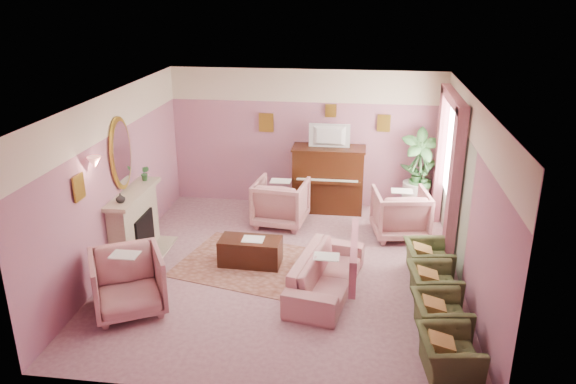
# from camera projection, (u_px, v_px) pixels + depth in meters

# --- Properties ---
(floor) EXTENTS (5.50, 6.00, 0.01)m
(floor) POSITION_uv_depth(u_px,v_px,m) (286.00, 270.00, 9.10)
(floor) COLOR gray
(floor) RESTS_ON ground
(ceiling) EXTENTS (5.50, 6.00, 0.01)m
(ceiling) POSITION_uv_depth(u_px,v_px,m) (285.00, 98.00, 8.13)
(ceiling) COLOR #F4E6CE
(ceiling) RESTS_ON wall_back
(wall_back) EXTENTS (5.50, 0.02, 2.80)m
(wall_back) POSITION_uv_depth(u_px,v_px,m) (306.00, 139.00, 11.40)
(wall_back) COLOR #865A83
(wall_back) RESTS_ON floor
(wall_front) EXTENTS (5.50, 0.02, 2.80)m
(wall_front) POSITION_uv_depth(u_px,v_px,m) (246.00, 286.00, 5.82)
(wall_front) COLOR #865A83
(wall_front) RESTS_ON floor
(wall_left) EXTENTS (0.02, 6.00, 2.80)m
(wall_left) POSITION_uv_depth(u_px,v_px,m) (115.00, 181.00, 8.95)
(wall_left) COLOR #865A83
(wall_left) RESTS_ON floor
(wall_right) EXTENTS (0.02, 6.00, 2.80)m
(wall_right) POSITION_uv_depth(u_px,v_px,m) (470.00, 197.00, 8.27)
(wall_right) COLOR #865A83
(wall_right) RESTS_ON floor
(picture_rail_band) EXTENTS (5.50, 0.01, 0.65)m
(picture_rail_band) POSITION_uv_depth(u_px,v_px,m) (306.00, 86.00, 11.02)
(picture_rail_band) COLOR #EEE0C4
(picture_rail_band) RESTS_ON wall_back
(stripe_panel) EXTENTS (0.01, 3.00, 2.15)m
(stripe_panel) POSITION_uv_depth(u_px,v_px,m) (454.00, 188.00, 9.60)
(stripe_panel) COLOR #A1B096
(stripe_panel) RESTS_ON wall_right
(fireplace_surround) EXTENTS (0.30, 1.40, 1.10)m
(fireplace_surround) POSITION_uv_depth(u_px,v_px,m) (135.00, 225.00, 9.41)
(fireplace_surround) COLOR tan
(fireplace_surround) RESTS_ON floor
(fireplace_inset) EXTENTS (0.18, 0.72, 0.68)m
(fireplace_inset) POSITION_uv_depth(u_px,v_px,m) (141.00, 234.00, 9.45)
(fireplace_inset) COLOR black
(fireplace_inset) RESTS_ON floor
(fire_ember) EXTENTS (0.06, 0.54, 0.10)m
(fire_ember) POSITION_uv_depth(u_px,v_px,m) (144.00, 243.00, 9.51)
(fire_ember) COLOR #FF5E05
(fire_ember) RESTS_ON floor
(mantel_shelf) EXTENTS (0.40, 1.55, 0.07)m
(mantel_shelf) POSITION_uv_depth(u_px,v_px,m) (133.00, 194.00, 9.21)
(mantel_shelf) COLOR tan
(mantel_shelf) RESTS_ON fireplace_surround
(hearth) EXTENTS (0.55, 1.50, 0.02)m
(hearth) POSITION_uv_depth(u_px,v_px,m) (149.00, 255.00, 9.58)
(hearth) COLOR tan
(hearth) RESTS_ON floor
(mirror_frame) EXTENTS (0.04, 0.72, 1.20)m
(mirror_frame) POSITION_uv_depth(u_px,v_px,m) (121.00, 153.00, 8.99)
(mirror_frame) COLOR gold
(mirror_frame) RESTS_ON wall_left
(mirror_glass) EXTENTS (0.01, 0.60, 1.06)m
(mirror_glass) POSITION_uv_depth(u_px,v_px,m) (122.00, 154.00, 8.99)
(mirror_glass) COLOR silver
(mirror_glass) RESTS_ON wall_left
(sconce_shade) EXTENTS (0.20, 0.20, 0.16)m
(sconce_shade) POSITION_uv_depth(u_px,v_px,m) (94.00, 162.00, 7.95)
(sconce_shade) COLOR #EC8779
(sconce_shade) RESTS_ON wall_left
(piano) EXTENTS (1.40, 0.60, 1.30)m
(piano) POSITION_uv_depth(u_px,v_px,m) (328.00, 180.00, 11.30)
(piano) COLOR #32160A
(piano) RESTS_ON floor
(piano_keyshelf) EXTENTS (1.30, 0.12, 0.06)m
(piano_keyshelf) POSITION_uv_depth(u_px,v_px,m) (327.00, 182.00, 10.95)
(piano_keyshelf) COLOR #32160A
(piano_keyshelf) RESTS_ON piano
(piano_keys) EXTENTS (1.20, 0.08, 0.02)m
(piano_keys) POSITION_uv_depth(u_px,v_px,m) (327.00, 180.00, 10.94)
(piano_keys) COLOR silver
(piano_keys) RESTS_ON piano
(piano_top) EXTENTS (1.45, 0.65, 0.04)m
(piano_top) POSITION_uv_depth(u_px,v_px,m) (329.00, 148.00, 11.07)
(piano_top) COLOR #32160A
(piano_top) RESTS_ON piano
(television) EXTENTS (0.80, 0.12, 0.48)m
(television) POSITION_uv_depth(u_px,v_px,m) (329.00, 135.00, 10.93)
(television) COLOR black
(television) RESTS_ON piano
(print_back_left) EXTENTS (0.30, 0.03, 0.38)m
(print_back_left) POSITION_uv_depth(u_px,v_px,m) (266.00, 123.00, 11.35)
(print_back_left) COLOR gold
(print_back_left) RESTS_ON wall_back
(print_back_right) EXTENTS (0.26, 0.03, 0.34)m
(print_back_right) POSITION_uv_depth(u_px,v_px,m) (384.00, 123.00, 11.04)
(print_back_right) COLOR gold
(print_back_right) RESTS_ON wall_back
(print_back_mid) EXTENTS (0.22, 0.03, 0.26)m
(print_back_mid) POSITION_uv_depth(u_px,v_px,m) (331.00, 111.00, 11.09)
(print_back_mid) COLOR gold
(print_back_mid) RESTS_ON wall_back
(print_left_wall) EXTENTS (0.03, 0.28, 0.36)m
(print_left_wall) POSITION_uv_depth(u_px,v_px,m) (79.00, 187.00, 7.72)
(print_left_wall) COLOR gold
(print_left_wall) RESTS_ON wall_left
(window_blind) EXTENTS (0.03, 1.40, 1.80)m
(window_blind) POSITION_uv_depth(u_px,v_px,m) (454.00, 149.00, 9.61)
(window_blind) COLOR silver
(window_blind) RESTS_ON wall_right
(curtain_left) EXTENTS (0.16, 0.34, 2.60)m
(curtain_left) POSITION_uv_depth(u_px,v_px,m) (454.00, 189.00, 8.91)
(curtain_left) COLOR #A15465
(curtain_left) RESTS_ON floor
(curtain_right) EXTENTS (0.16, 0.34, 2.60)m
(curtain_right) POSITION_uv_depth(u_px,v_px,m) (440.00, 156.00, 10.62)
(curtain_right) COLOR #A15465
(curtain_right) RESTS_ON floor
(pelmet) EXTENTS (0.16, 2.20, 0.16)m
(pelmet) POSITION_uv_depth(u_px,v_px,m) (454.00, 99.00, 9.33)
(pelmet) COLOR #A15465
(pelmet) RESTS_ON wall_right
(mantel_plant) EXTENTS (0.16, 0.16, 0.28)m
(mantel_plant) POSITION_uv_depth(u_px,v_px,m) (145.00, 173.00, 9.66)
(mantel_plant) COLOR #356E36
(mantel_plant) RESTS_ON mantel_shelf
(mantel_vase) EXTENTS (0.16, 0.16, 0.16)m
(mantel_vase) POSITION_uv_depth(u_px,v_px,m) (120.00, 198.00, 8.71)
(mantel_vase) COLOR #EEE0C4
(mantel_vase) RESTS_ON mantel_shelf
(area_rug) EXTENTS (2.85, 2.34, 0.01)m
(area_rug) POSITION_uv_depth(u_px,v_px,m) (258.00, 265.00, 9.25)
(area_rug) COLOR brown
(area_rug) RESTS_ON floor
(coffee_table) EXTENTS (1.02, 0.53, 0.45)m
(coffee_table) POSITION_uv_depth(u_px,v_px,m) (250.00, 252.00, 9.21)
(coffee_table) COLOR black
(coffee_table) RESTS_ON floor
(table_paper) EXTENTS (0.35, 0.28, 0.01)m
(table_paper) POSITION_uv_depth(u_px,v_px,m) (253.00, 239.00, 9.12)
(table_paper) COLOR white
(table_paper) RESTS_ON coffee_table
(sofa) EXTENTS (0.66, 1.99, 0.80)m
(sofa) POSITION_uv_depth(u_px,v_px,m) (326.00, 267.00, 8.35)
(sofa) COLOR tan
(sofa) RESTS_ON floor
(sofa_throw) EXTENTS (0.10, 1.51, 0.55)m
(sofa_throw) POSITION_uv_depth(u_px,v_px,m) (354.00, 256.00, 8.23)
(sofa_throw) COLOR #A15465
(sofa_throw) RESTS_ON sofa
(floral_armchair_left) EXTENTS (0.94, 0.94, 0.98)m
(floral_armchair_left) POSITION_uv_depth(u_px,v_px,m) (281.00, 200.00, 10.68)
(floral_armchair_left) COLOR tan
(floral_armchair_left) RESTS_ON floor
(floral_armchair_right) EXTENTS (0.94, 0.94, 0.98)m
(floral_armchair_right) POSITION_uv_depth(u_px,v_px,m) (400.00, 211.00, 10.16)
(floral_armchair_right) COLOR tan
(floral_armchair_right) RESTS_ON floor
(floral_armchair_front) EXTENTS (0.94, 0.94, 0.98)m
(floral_armchair_front) POSITION_uv_depth(u_px,v_px,m) (128.00, 280.00, 7.80)
(floral_armchair_front) COLOR tan
(floral_armchair_front) RESTS_ON floor
(olive_chair_a) EXTENTS (0.55, 0.79, 0.68)m
(olive_chair_a) POSITION_uv_depth(u_px,v_px,m) (449.00, 349.00, 6.56)
(olive_chair_a) COLOR #434D29
(olive_chair_a) RESTS_ON floor
(olive_chair_b) EXTENTS (0.55, 0.79, 0.68)m
(olive_chair_b) POSITION_uv_depth(u_px,v_px,m) (441.00, 311.00, 7.32)
(olive_chair_b) COLOR #434D29
(olive_chair_b) RESTS_ON floor
(olive_chair_c) EXTENTS (0.55, 0.79, 0.68)m
(olive_chair_c) POSITION_uv_depth(u_px,v_px,m) (434.00, 280.00, 8.08)
(olive_chair_c) COLOR #434D29
(olive_chair_c) RESTS_ON floor
(olive_chair_d) EXTENTS (0.55, 0.79, 0.68)m
(olive_chair_d) POSITION_uv_depth(u_px,v_px,m) (428.00, 255.00, 8.85)
(olive_chair_d) COLOR #434D29
(olive_chair_d) RESTS_ON floor
(side_table) EXTENTS (0.52, 0.52, 0.70)m
(side_table) POSITION_uv_depth(u_px,v_px,m) (415.00, 199.00, 11.12)
(side_table) COLOR silver
(side_table) RESTS_ON floor
(side_plant_big) EXTENTS (0.30, 0.30, 0.34)m
(side_plant_big) POSITION_uv_depth(u_px,v_px,m) (417.00, 174.00, 10.94)
(side_plant_big) COLOR #356E36
(side_plant_big) RESTS_ON side_table
(side_plant_small) EXTENTS (0.16, 0.16, 0.28)m
(side_plant_small) POSITION_uv_depth(u_px,v_px,m) (424.00, 178.00, 10.84)
(side_plant_small) COLOR #356E36
(side_plant_small) RESTS_ON side_table
(palm_pot) EXTENTS (0.34, 0.34, 0.34)m
(palm_pot) POSITION_uv_depth(u_px,v_px,m) (416.00, 208.00, 11.15)
(palm_pot) COLOR #9B6247
(palm_pot) RESTS_ON floor
(palm_plant) EXTENTS (0.76, 0.76, 1.44)m
(palm_plant) POSITION_uv_depth(u_px,v_px,m) (420.00, 165.00, 10.84)
(palm_plant) COLOR #356E36
(palm_plant) RESTS_ON palm_pot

